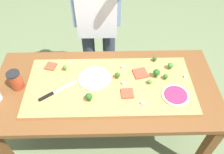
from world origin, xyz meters
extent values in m
plane|color=#60704C|center=(0.00, 0.00, 0.00)|extent=(8.00, 8.00, 0.00)
cube|color=brown|center=(0.77, -0.32, 0.37)|extent=(0.07, 0.07, 0.74)
cube|color=brown|center=(-0.77, 0.32, 0.37)|extent=(0.07, 0.07, 0.74)
cube|color=brown|center=(0.77, 0.32, 0.37)|extent=(0.07, 0.07, 0.74)
cube|color=brown|center=(0.00, 0.00, 0.76)|extent=(1.65, 0.77, 0.04)
cube|color=#B27F47|center=(0.04, 0.00, 0.79)|extent=(1.20, 0.54, 0.02)
cube|color=#B7BABF|center=(-0.29, -0.02, 0.80)|extent=(0.16, 0.13, 0.00)
cube|color=black|center=(-0.41, -0.11, 0.81)|extent=(0.10, 0.08, 0.02)
cylinder|color=beige|center=(0.49, -0.11, 0.80)|extent=(0.19, 0.19, 0.01)
cylinder|color=#9E234C|center=(0.49, -0.11, 0.81)|extent=(0.16, 0.16, 0.01)
cylinder|color=beige|center=(-0.08, 0.06, 0.80)|extent=(0.24, 0.24, 0.01)
cylinder|color=silver|center=(-0.08, 0.06, 0.81)|extent=(0.20, 0.20, 0.01)
cube|color=#BC3D28|center=(0.27, 0.10, 0.80)|extent=(0.12, 0.12, 0.01)
cube|color=#BC3D28|center=(-0.42, 0.19, 0.80)|extent=(0.10, 0.10, 0.01)
cube|color=#BC3D28|center=(0.16, -0.09, 0.80)|extent=(0.09, 0.09, 0.01)
cylinder|color=#487A23|center=(0.32, 0.00, 0.81)|extent=(0.01, 0.01, 0.01)
sphere|color=#427F33|center=(0.32, 0.00, 0.82)|extent=(0.03, 0.03, 0.03)
cylinder|color=#2C5915|center=(0.09, 0.06, 0.81)|extent=(0.02, 0.02, 0.02)
sphere|color=#23561E|center=(0.09, 0.06, 0.83)|extent=(0.04, 0.04, 0.04)
cylinder|color=#3F7220|center=(-0.30, 0.15, 0.81)|extent=(0.01, 0.01, 0.02)
sphere|color=#38752D|center=(-0.30, 0.15, 0.83)|extent=(0.03, 0.03, 0.03)
cylinder|color=#2C5915|center=(-0.11, -0.14, 0.81)|extent=(0.02, 0.02, 0.02)
sphere|color=#23561E|center=(-0.11, -0.14, 0.84)|extent=(0.05, 0.05, 0.05)
cylinder|color=#2C5915|center=(0.39, 0.23, 0.81)|extent=(0.02, 0.02, 0.02)
sphere|color=#23561E|center=(0.39, 0.23, 0.83)|extent=(0.03, 0.03, 0.03)
cylinder|color=#2C5915|center=(0.38, 0.07, 0.81)|extent=(0.02, 0.02, 0.03)
sphere|color=#23561E|center=(0.38, 0.07, 0.85)|extent=(0.05, 0.05, 0.05)
cylinder|color=#3F7220|center=(0.50, 0.15, 0.81)|extent=(0.02, 0.02, 0.02)
sphere|color=#38752D|center=(0.50, 0.15, 0.84)|extent=(0.04, 0.04, 0.04)
cylinder|color=#366618|center=(0.45, 0.04, 0.81)|extent=(0.02, 0.02, 0.01)
sphere|color=#2D6623|center=(0.45, 0.04, 0.83)|extent=(0.04, 0.04, 0.04)
cube|color=white|center=(0.13, 0.00, 0.81)|extent=(0.03, 0.03, 0.02)
cube|color=silver|center=(0.60, 0.06, 0.81)|extent=(0.02, 0.02, 0.02)
cube|color=white|center=(0.25, -0.18, 0.81)|extent=(0.03, 0.03, 0.02)
cube|color=silver|center=(0.14, 0.16, 0.81)|extent=(0.02, 0.02, 0.02)
cube|color=white|center=(-0.28, 0.23, 0.81)|extent=(0.02, 0.02, 0.01)
cube|color=silver|center=(-0.53, 0.19, 0.81)|extent=(0.02, 0.02, 0.02)
cylinder|color=#99381E|center=(-0.63, 0.01, 0.84)|extent=(0.09, 0.09, 0.13)
cylinder|color=black|center=(-0.63, 0.01, 0.92)|extent=(0.09, 0.09, 0.01)
cylinder|color=#333847|center=(-0.16, 0.66, 0.45)|extent=(0.12, 0.12, 0.90)
cylinder|color=#333847|center=(0.04, 0.66, 0.45)|extent=(0.12, 0.12, 0.90)
cube|color=silver|center=(-0.06, 0.56, 1.09)|extent=(0.34, 0.01, 0.60)
camera|label=1|loc=(0.03, -1.07, 2.06)|focal=36.53mm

